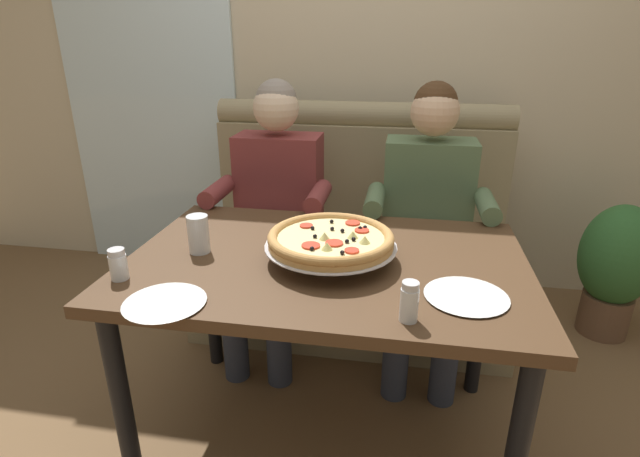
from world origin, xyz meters
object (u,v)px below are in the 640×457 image
object	(u,v)px
potted_plant	(616,265)
drinking_glass	(199,237)
pizza	(331,240)
plate_near_right	(164,301)
shaker_oregano	(119,266)
dining_table	(326,282)
patio_chair	(234,156)
shaker_pepper_flakes	(409,304)
diner_left	(274,205)
booth_bench	(354,248)
diner_right	(427,214)
plate_near_left	(466,294)

from	to	relation	value
potted_plant	drinking_glass	bearing A→B (deg)	-150.69
pizza	plate_near_right	distance (m)	0.55
pizza	shaker_oregano	distance (m)	0.66
dining_table	shaker_oregano	size ratio (longest dim) A/B	13.45
patio_chair	potted_plant	distance (m)	2.85
potted_plant	dining_table	bearing A→B (deg)	-144.00
dining_table	potted_plant	size ratio (longest dim) A/B	1.88
shaker_oregano	potted_plant	distance (m)	2.29
potted_plant	patio_chair	bearing A→B (deg)	150.65
shaker_pepper_flakes	potted_plant	world-z (taller)	shaker_pepper_flakes
diner_left	shaker_oregano	distance (m)	0.93
shaker_pepper_flakes	plate_near_right	bearing A→B (deg)	-177.16
booth_bench	diner_right	world-z (taller)	diner_right
booth_bench	shaker_pepper_flakes	world-z (taller)	booth_bench
booth_bench	patio_chair	size ratio (longest dim) A/B	1.82
diner_right	pizza	size ratio (longest dim) A/B	2.95
diner_left	shaker_oregano	xyz separation A→B (m)	(-0.24, -0.90, 0.09)
shaker_oregano	plate_near_left	size ratio (longest dim) A/B	0.41
pizza	shaker_pepper_flakes	world-z (taller)	shaker_pepper_flakes
patio_chair	shaker_pepper_flakes	bearing A→B (deg)	-61.83
diner_right	potted_plant	size ratio (longest dim) A/B	1.82
shaker_pepper_flakes	potted_plant	distance (m)	1.71
dining_table	shaker_oregano	bearing A→B (deg)	-156.49
shaker_pepper_flakes	drinking_glass	xyz separation A→B (m)	(-0.71, 0.31, 0.01)
diner_left	shaker_pepper_flakes	bearing A→B (deg)	-57.56
patio_chair	plate_near_right	bearing A→B (deg)	-74.04
dining_table	pizza	world-z (taller)	pizza
potted_plant	plate_near_left	bearing A→B (deg)	-127.48
pizza	potted_plant	bearing A→B (deg)	36.83
dining_table	diner_right	bearing A→B (deg)	61.10
plate_near_right	drinking_glass	bearing A→B (deg)	97.23
booth_bench	potted_plant	size ratio (longest dim) A/B	2.24
diner_right	shaker_oregano	world-z (taller)	diner_right
booth_bench	drinking_glass	bearing A→B (deg)	-114.97
diner_right	pizza	xyz separation A→B (m)	(-0.34, -0.66, 0.12)
dining_table	diner_left	xyz separation A→B (m)	(-0.35, 0.64, 0.04)
shaker_oregano	potted_plant	size ratio (longest dim) A/B	0.14
plate_near_left	dining_table	bearing A→B (deg)	155.85
shaker_oregano	plate_near_right	world-z (taller)	shaker_oregano
dining_table	drinking_glass	bearing A→B (deg)	-176.36
diner_left	potted_plant	xyz separation A→B (m)	(1.66, 0.31, -0.32)
booth_bench	drinking_glass	distance (m)	1.11
plate_near_right	plate_near_left	bearing A→B (deg)	12.44
shaker_oregano	plate_near_right	distance (m)	0.24
diner_left	plate_near_left	world-z (taller)	diner_left
booth_bench	patio_chair	bearing A→B (deg)	129.06
dining_table	drinking_glass	size ratio (longest dim) A/B	10.09
booth_bench	diner_right	xyz separation A→B (m)	(0.35, -0.27, 0.31)
plate_near_right	shaker_oregano	bearing A→B (deg)	150.14
diner_left	diner_right	world-z (taller)	same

